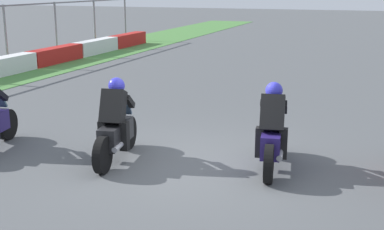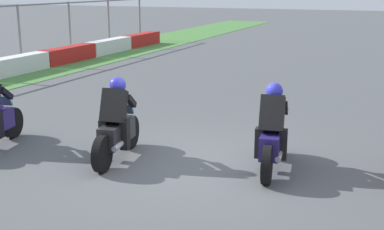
% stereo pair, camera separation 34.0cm
% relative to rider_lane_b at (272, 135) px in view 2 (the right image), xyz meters
% --- Properties ---
extents(ground_plane, '(120.00, 120.00, 0.00)m').
position_rel_rider_lane_b_xyz_m(ground_plane, '(-0.33, 1.39, -0.62)').
color(ground_plane, '#515456').
extents(rider_lane_b, '(2.04, 0.60, 1.51)m').
position_rel_rider_lane_b_xyz_m(rider_lane_b, '(0.00, 0.00, 0.00)').
color(rider_lane_b, black).
rests_on(rider_lane_b, ground_plane).
extents(rider_lane_c, '(2.04, 0.60, 1.51)m').
position_rel_rider_lane_b_xyz_m(rider_lane_c, '(-0.55, 2.74, 0.00)').
color(rider_lane_c, black).
rests_on(rider_lane_c, ground_plane).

